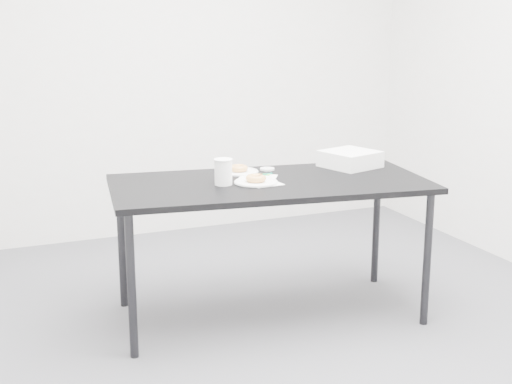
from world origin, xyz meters
name	(u,v)px	position (x,y,z in m)	size (l,w,h in m)	color
floor	(268,329)	(0.00, 0.00, 0.00)	(4.00, 4.00, 0.00)	#4C4C51
wall_back	(164,59)	(0.00, 2.00, 1.35)	(4.00, 0.02, 2.70)	white
table	(270,192)	(0.09, 0.18, 0.73)	(1.81, 1.03, 0.78)	black
scorecard	(257,179)	(0.03, 0.25, 0.79)	(0.20, 0.26, 0.00)	white
logo_patch	(266,175)	(0.13, 0.32, 0.79)	(0.04, 0.04, 0.00)	green
pen	(263,175)	(0.10, 0.32, 0.79)	(0.01, 0.01, 0.12)	#0B7C61
napkin	(264,183)	(0.03, 0.13, 0.79)	(0.16, 0.16, 0.00)	white
plate_near	(256,182)	(0.00, 0.16, 0.79)	(0.24, 0.24, 0.01)	white
donut_near	(256,178)	(0.00, 0.16, 0.81)	(0.11, 0.11, 0.04)	#BC833B
plate_far	(239,172)	(0.01, 0.46, 0.79)	(0.23, 0.23, 0.01)	white
donut_far	(239,168)	(0.01, 0.46, 0.81)	(0.11, 0.11, 0.04)	#BC833B
coffee_cup	(223,172)	(-0.18, 0.19, 0.86)	(0.09, 0.09, 0.14)	white
cup_lid	(267,169)	(0.19, 0.45, 0.79)	(0.08, 0.08, 0.01)	white
bakery_box	(350,159)	(0.68, 0.35, 0.83)	(0.29, 0.29, 0.10)	white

